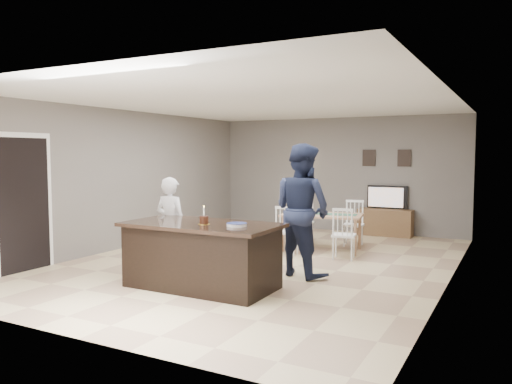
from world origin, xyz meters
The scene contains 14 objects.
floor centered at (0.00, 0.00, 0.00)m, with size 8.00×8.00×0.00m, color #CEB584.
room_shell centered at (0.00, 0.00, 1.68)m, with size 8.00×8.00×8.00m.
kitchen_island centered at (0.00, -1.80, 0.45)m, with size 2.15×1.10×0.90m.
tv_console centered at (1.20, 3.77, 0.30)m, with size 1.20×0.40×0.60m, color brown.
television centered at (1.20, 3.84, 0.86)m, with size 0.91×0.12×0.53m, color black.
tv_screen_glow centered at (1.20, 3.76, 0.87)m, with size 0.78×0.78×0.00m, color orange.
picture_frames centered at (1.15, 3.98, 1.75)m, with size 1.10×0.02×0.38m.
doorway centered at (-2.99, -2.30, 1.26)m, with size 0.00×2.10×2.65m.
woman centered at (-0.95, -1.25, 0.74)m, with size 0.54×0.36×1.49m, color silver.
man centered at (0.95, -0.50, 1.00)m, with size 0.97×0.76×2.00m, color #1A213A.
birthday_cake centered at (0.10, -1.89, 0.96)m, with size 0.16×0.16×0.25m.
plate_stack centered at (0.58, -1.84, 0.92)m, with size 0.27×0.27×0.04m.
dining_table centered at (0.54, 1.47, 0.58)m, with size 1.68×1.90×0.91m.
floor_lamp centered at (-0.81, 3.79, 1.31)m, with size 0.25×0.25×1.69m.
Camera 1 is at (3.85, -7.46, 1.86)m, focal length 35.00 mm.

